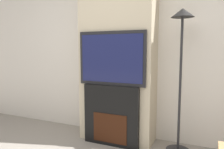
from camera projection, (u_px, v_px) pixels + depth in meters
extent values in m
cube|color=silver|center=(124.00, 42.00, 3.13)|extent=(6.00, 0.06, 2.70)
cube|color=beige|center=(118.00, 42.00, 2.92)|extent=(1.00, 0.40, 2.70)
cube|color=black|center=(112.00, 115.00, 2.85)|extent=(0.75, 0.14, 0.79)
cube|color=#33160A|center=(110.00, 128.00, 2.80)|extent=(0.46, 0.01, 0.38)
cube|color=black|center=(112.00, 58.00, 2.77)|extent=(0.90, 0.06, 0.68)
cube|color=#191E4C|center=(111.00, 59.00, 2.74)|extent=(0.83, 0.01, 0.60)
cylinder|color=#262628|center=(180.00, 86.00, 2.58)|extent=(0.03, 0.03, 1.59)
cone|color=black|center=(183.00, 13.00, 2.49)|extent=(0.26, 0.26, 0.10)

